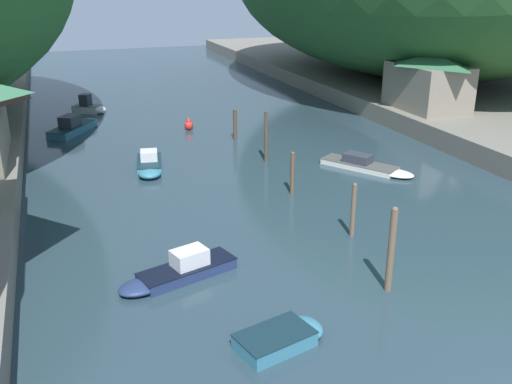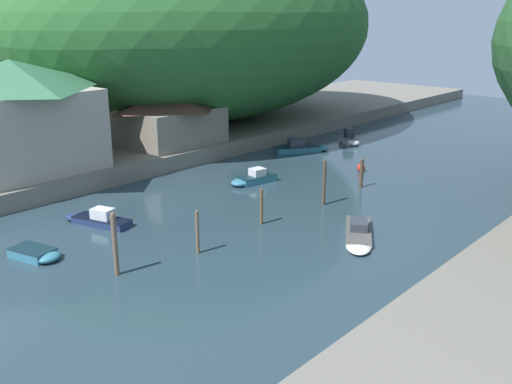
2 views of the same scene
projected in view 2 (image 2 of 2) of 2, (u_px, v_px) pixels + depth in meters
water_surface at (333, 191)px, 47.02m from camera, size 130.00×130.00×0.00m
left_bank at (143, 139)px, 63.01m from camera, size 22.00×120.00×1.53m
hillside_left at (201, 26)px, 67.41m from camera, size 34.85×48.78×22.23m
waterfront_building at (15, 114)px, 46.34m from camera, size 10.70×12.25×9.05m
boathouse_shed at (170, 116)px, 56.58m from camera, size 7.94×9.81×5.37m
boat_far_right_bank at (359, 234)px, 37.22m from camera, size 4.79×6.25×0.94m
boat_open_rowboat at (252, 179)px, 49.17m from camera, size 2.24×4.57×1.24m
boat_navy_launch at (96, 219)px, 39.70m from camera, size 5.46×2.87×1.20m
boat_yellow_tender at (37, 254)px, 34.07m from camera, size 3.54×2.32×0.57m
boat_white_cruiser at (350, 140)px, 63.88m from camera, size 3.33×2.77×1.74m
boat_cabin_cruiser at (303, 148)px, 60.34m from camera, size 4.73×5.91×1.49m
mooring_post_nearest at (115, 244)px, 31.49m from camera, size 0.29×0.29×3.70m
mooring_post_second at (197, 232)px, 34.51m from camera, size 0.23×0.23×2.79m
mooring_post_middle at (261, 206)px, 39.37m from camera, size 0.25×0.25×2.58m
mooring_post_fourth at (324, 182)px, 43.22m from camera, size 0.25×0.25×3.58m
mooring_post_farthest at (361, 173)px, 47.74m from camera, size 0.31×0.31×2.51m
channel_buoy_near at (361, 167)px, 52.75m from camera, size 0.76×0.76×1.14m
person_on_quay at (58, 162)px, 46.30m from camera, size 0.28×0.41×1.69m
person_by_boathouse at (90, 157)px, 47.87m from camera, size 0.30×0.42×1.69m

